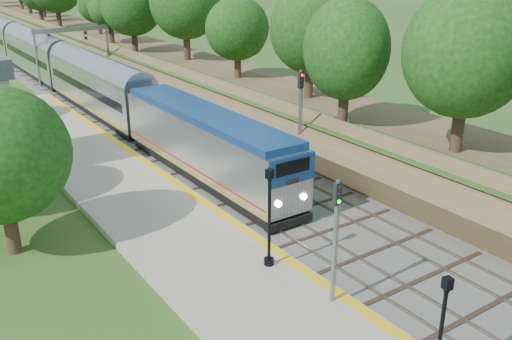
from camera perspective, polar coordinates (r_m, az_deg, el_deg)
trackbed at (r=72.90m, az=-19.07°, el=8.92°), size 9.50×170.00×0.28m
platform at (r=30.85m, az=-8.52°, el=-5.65°), size 6.40×68.00×0.38m
yellow_stripe at (r=31.95m, az=-3.96°, el=-4.09°), size 0.55×68.00×0.01m
embankment at (r=75.17m, az=-13.05°, el=11.33°), size 10.64×170.00×11.70m
signal_gantry at (r=67.50m, az=-17.93°, el=12.28°), size 8.40×0.38×6.20m
trees_behind_platform at (r=31.67m, az=-22.50°, el=2.14°), size 7.82×53.32×7.21m
train at (r=82.28m, az=-22.75°, el=11.26°), size 2.96×118.85×4.36m
lamppost_far at (r=25.72m, az=1.33°, el=-5.36°), size 0.47×0.47×4.73m
signal_platform at (r=22.79m, az=7.95°, el=-5.86°), size 0.32×0.25×5.38m
signal_farside at (r=37.92m, az=4.42°, el=6.09°), size 0.36×0.29×6.65m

